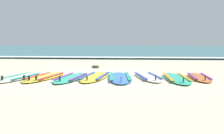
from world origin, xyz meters
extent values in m
plane|color=beige|center=(0.00, 0.00, 0.00)|extent=(80.00, 80.00, 0.00)
cube|color=teal|center=(0.00, 37.92, 0.05)|extent=(80.00, 60.00, 0.10)
cube|color=white|center=(0.00, 8.53, 0.06)|extent=(80.00, 1.21, 0.11)
ellipsoid|color=white|center=(-1.97, -0.69, 0.04)|extent=(0.78, 2.29, 0.07)
cube|color=teal|center=(-2.17, -0.67, 0.08)|extent=(0.23, 1.57, 0.01)
cube|color=teal|center=(-1.76, -0.71, 0.08)|extent=(0.23, 1.57, 0.01)
cube|color=black|center=(-2.05, -1.56, 0.12)|extent=(0.02, 0.09, 0.11)
ellipsoid|color=yellow|center=(-1.31, -0.55, 0.04)|extent=(0.83, 2.45, 0.07)
cube|color=#D13838|center=(-1.52, -0.53, 0.08)|extent=(0.24, 1.69, 0.01)
cube|color=#D13838|center=(-1.09, -0.57, 0.08)|extent=(0.24, 1.69, 0.01)
cube|color=black|center=(-1.40, -1.48, 0.12)|extent=(0.02, 0.09, 0.11)
cube|color=black|center=(-1.56, -1.41, 0.12)|extent=(0.02, 0.09, 0.11)
cube|color=black|center=(-1.23, -1.44, 0.12)|extent=(0.02, 0.09, 0.11)
ellipsoid|color=#2DB793|center=(-0.53, -0.62, 0.04)|extent=(0.75, 2.44, 0.07)
cube|color=purple|center=(-0.75, -0.61, 0.08)|extent=(0.19, 1.69, 0.01)
cube|color=purple|center=(-0.32, -0.63, 0.08)|extent=(0.19, 1.69, 0.01)
cube|color=black|center=(-0.59, -1.56, 0.12)|extent=(0.02, 0.09, 0.11)
ellipsoid|color=yellow|center=(0.09, -0.35, 0.04)|extent=(0.77, 2.54, 0.07)
cube|color=#334CB2|center=(-0.13, -0.34, 0.08)|extent=(0.19, 1.76, 0.01)
cube|color=#334CB2|center=(0.32, -0.37, 0.08)|extent=(0.19, 1.76, 0.01)
cube|color=black|center=(0.04, -1.33, 0.12)|extent=(0.02, 0.09, 0.11)
ellipsoid|color=#3875CC|center=(0.79, -0.46, 0.04)|extent=(0.91, 2.64, 0.07)
cube|color=teal|center=(0.56, -0.48, 0.08)|extent=(0.27, 1.81, 0.01)
cube|color=teal|center=(1.02, -0.44, 0.08)|extent=(0.27, 1.81, 0.01)
cube|color=black|center=(0.89, -1.46, 0.12)|extent=(0.02, 0.09, 0.11)
ellipsoid|color=silver|center=(1.56, -0.24, 0.04)|extent=(1.01, 2.37, 0.07)
cube|color=#334CB2|center=(1.36, -0.28, 0.08)|extent=(0.39, 1.59, 0.01)
cube|color=#334CB2|center=(1.76, -0.20, 0.08)|extent=(0.39, 1.59, 0.01)
cube|color=black|center=(1.73, -1.12, 0.12)|extent=(0.03, 0.09, 0.11)
ellipsoid|color=#2DB793|center=(2.32, -0.46, 0.04)|extent=(0.73, 2.48, 0.07)
cube|color=gold|center=(2.10, -0.47, 0.08)|extent=(0.17, 1.72, 0.01)
cube|color=gold|center=(2.54, -0.45, 0.08)|extent=(0.17, 1.72, 0.01)
cube|color=black|center=(2.37, -1.42, 0.12)|extent=(0.02, 0.09, 0.11)
ellipsoid|color=orange|center=(2.98, -0.18, 0.04)|extent=(0.58, 2.13, 0.07)
cube|color=purple|center=(2.79, -0.17, 0.08)|extent=(0.11, 1.48, 0.01)
cube|color=purple|center=(3.17, -0.18, 0.08)|extent=(0.11, 1.48, 0.01)
cube|color=black|center=(2.96, -1.00, 0.12)|extent=(0.01, 0.09, 0.11)
ellipsoid|color=#384723|center=(-0.38, 2.63, 0.05)|extent=(0.31, 0.25, 0.11)
camera|label=1|loc=(1.33, -8.10, 1.01)|focal=44.76mm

